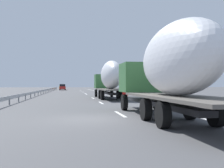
% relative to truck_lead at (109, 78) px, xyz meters
% --- Properties ---
extents(ground_plane, '(260.00, 260.00, 0.00)m').
position_rel_truck_lead_xyz_m(ground_plane, '(21.17, 3.60, -2.50)').
color(ground_plane, '#4C4C4F').
extents(lane_stripe_0, '(3.20, 0.20, 0.01)m').
position_rel_truck_lead_xyz_m(lane_stripe_0, '(-16.83, 1.80, -2.49)').
color(lane_stripe_0, white).
rests_on(lane_stripe_0, ground_plane).
extents(lane_stripe_1, '(3.20, 0.20, 0.01)m').
position_rel_truck_lead_xyz_m(lane_stripe_1, '(-6.99, 1.80, -2.49)').
color(lane_stripe_1, white).
rests_on(lane_stripe_1, ground_plane).
extents(lane_stripe_2, '(3.20, 0.20, 0.01)m').
position_rel_truck_lead_xyz_m(lane_stripe_2, '(2.05, 1.80, -2.49)').
color(lane_stripe_2, white).
rests_on(lane_stripe_2, ground_plane).
extents(lane_stripe_3, '(3.20, 0.20, 0.01)m').
position_rel_truck_lead_xyz_m(lane_stripe_3, '(16.07, 1.80, -2.49)').
color(lane_stripe_3, white).
rests_on(lane_stripe_3, ground_plane).
extents(lane_stripe_4, '(3.20, 0.20, 0.01)m').
position_rel_truck_lead_xyz_m(lane_stripe_4, '(19.78, 1.80, -2.49)').
color(lane_stripe_4, white).
rests_on(lane_stripe_4, ground_plane).
extents(lane_stripe_5, '(3.20, 0.20, 0.01)m').
position_rel_truck_lead_xyz_m(lane_stripe_5, '(28.81, 1.80, -2.49)').
color(lane_stripe_5, white).
rests_on(lane_stripe_5, ground_plane).
extents(lane_stripe_6, '(3.20, 0.20, 0.01)m').
position_rel_truck_lead_xyz_m(lane_stripe_6, '(44.21, 1.80, -2.49)').
color(lane_stripe_6, white).
rests_on(lane_stripe_6, ground_plane).
extents(lane_stripe_7, '(3.20, 0.20, 0.01)m').
position_rel_truck_lead_xyz_m(lane_stripe_7, '(40.35, 1.80, -2.49)').
color(lane_stripe_7, white).
rests_on(lane_stripe_7, ground_plane).
extents(edge_line_right, '(110.00, 0.20, 0.01)m').
position_rel_truck_lead_xyz_m(edge_line_right, '(26.17, -1.90, -2.49)').
color(edge_line_right, white).
rests_on(edge_line_right, ground_plane).
extents(truck_lead, '(14.23, 2.55, 4.41)m').
position_rel_truck_lead_xyz_m(truck_lead, '(0.00, 0.00, 0.00)').
color(truck_lead, '#387038').
rests_on(truck_lead, ground_plane).
extents(truck_trailing, '(14.21, 2.55, 4.42)m').
position_rel_truck_lead_xyz_m(truck_trailing, '(-19.60, 0.00, 0.01)').
color(truck_trailing, '#387038').
rests_on(truck_trailing, ground_plane).
extents(car_yellow_coupe, '(4.13, 1.90, 1.90)m').
position_rel_truck_lead_xyz_m(car_yellow_coupe, '(62.80, 7.35, -1.55)').
color(car_yellow_coupe, gold).
rests_on(car_yellow_coupe, ground_plane).
extents(car_red_compact, '(4.78, 1.84, 1.83)m').
position_rel_truck_lead_xyz_m(car_red_compact, '(54.29, 6.96, -1.57)').
color(car_red_compact, red).
rests_on(car_red_compact, ground_plane).
extents(road_sign, '(0.10, 0.90, 3.49)m').
position_rel_truck_lead_xyz_m(road_sign, '(26.51, -3.10, -0.10)').
color(road_sign, gray).
rests_on(road_sign, ground_plane).
extents(tree_0, '(3.43, 3.43, 6.03)m').
position_rel_truck_lead_xyz_m(tree_0, '(58.05, -7.60, 1.30)').
color(tree_0, '#472D19').
rests_on(tree_0, ground_plane).
extents(tree_1, '(2.70, 2.70, 5.97)m').
position_rel_truck_lead_xyz_m(tree_1, '(-6.38, -5.94, 1.37)').
color(tree_1, '#472D19').
rests_on(tree_1, ground_plane).
extents(tree_2, '(2.75, 2.75, 5.87)m').
position_rel_truck_lead_xyz_m(tree_2, '(21.95, -7.83, 1.11)').
color(tree_2, '#472D19').
rests_on(tree_2, ground_plane).
extents(tree_3, '(3.66, 3.66, 5.62)m').
position_rel_truck_lead_xyz_m(tree_3, '(54.40, -8.52, 1.01)').
color(tree_3, '#472D19').
rests_on(tree_3, ground_plane).
extents(tree_4, '(3.75, 3.75, 5.33)m').
position_rel_truck_lead_xyz_m(tree_4, '(45.00, -6.86, 0.94)').
color(tree_4, '#472D19').
rests_on(tree_4, ground_plane).
extents(guardrail_median, '(94.00, 0.10, 0.76)m').
position_rel_truck_lead_xyz_m(guardrail_median, '(24.17, 9.60, -1.92)').
color(guardrail_median, '#9EA0A5').
rests_on(guardrail_median, ground_plane).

